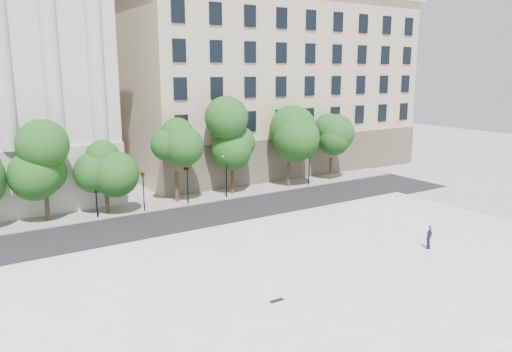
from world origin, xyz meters
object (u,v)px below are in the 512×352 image
object	(u,v)px
traffic_light_west	(143,172)
traffic_light_east	(187,166)
person_lying	(428,246)
skateboard	(277,300)

from	to	relation	value
traffic_light_west	traffic_light_east	distance (m)	4.29
traffic_light_west	person_lying	bearing A→B (deg)	-58.59
traffic_light_west	skateboard	xyz separation A→B (m)	(-0.67, -21.55, -3.23)
traffic_light_west	traffic_light_east	xyz separation A→B (m)	(4.29, -0.00, 0.06)
traffic_light_west	person_lying	distance (m)	24.43
traffic_light_east	person_lying	size ratio (longest dim) A/B	2.65
traffic_light_west	skateboard	world-z (taller)	traffic_light_west
person_lying	traffic_light_west	bearing A→B (deg)	79.98
person_lying	skateboard	xyz separation A→B (m)	(-13.30, -0.86, -0.18)
traffic_light_west	person_lying	xyz separation A→B (m)	(12.63, -20.68, -3.05)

